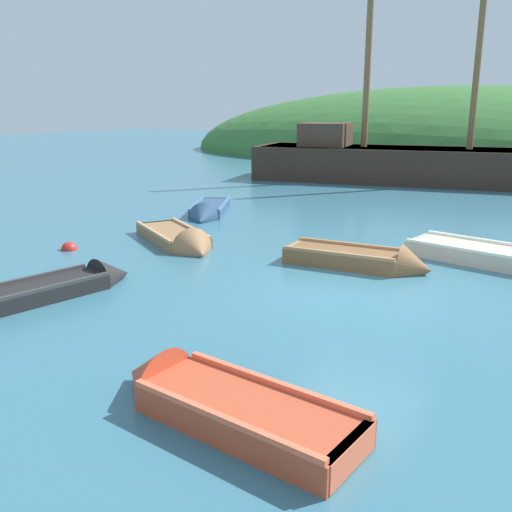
{
  "coord_description": "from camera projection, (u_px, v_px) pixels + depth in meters",
  "views": [
    {
      "loc": [
        3.55,
        -9.99,
        3.52
      ],
      "look_at": [
        -2.95,
        0.89,
        0.12
      ],
      "focal_mm": 39.41,
      "sensor_mm": 36.0,
      "label": 1
    }
  ],
  "objects": [
    {
      "name": "ground_plane",
      "position": [
        362.0,
        292.0,
        10.95
      ],
      "size": [
        120.0,
        120.0,
        0.0
      ],
      "primitive_type": "plane",
      "color": "teal"
    },
    {
      "name": "shore_hill",
      "position": [
        454.0,
        156.0,
        40.85
      ],
      "size": [
        42.69,
        22.6,
        9.82
      ],
      "primitive_type": "ellipsoid",
      "color": "#387033",
      "rests_on": "ground"
    },
    {
      "name": "sailing_ship",
      "position": [
        405.0,
        170.0,
        26.65
      ],
      "size": [
        17.23,
        6.53,
        11.99
      ],
      "rotation": [
        0.0,
        0.0,
        0.19
      ],
      "color": "#38281E",
      "rests_on": "ground"
    },
    {
      "name": "rowboat_near_dock",
      "position": [
        214.0,
        405.0,
        6.59
      ],
      "size": [
        3.36,
        1.36,
        0.99
      ],
      "rotation": [
        0.0,
        0.0,
        3.03
      ],
      "color": "#C64C2D",
      "rests_on": "ground"
    },
    {
      "name": "rowboat_portside",
      "position": [
        181.0,
        242.0,
        14.59
      ],
      "size": [
        3.59,
        2.76,
        1.08
      ],
      "rotation": [
        0.0,
        0.0,
        5.74
      ],
      "color": "#9E7047",
      "rests_on": "ground"
    },
    {
      "name": "rowboat_outer_left",
      "position": [
        500.0,
        260.0,
        12.8
      ],
      "size": [
        3.7,
        1.9,
        1.22
      ],
      "rotation": [
        0.0,
        0.0,
        6.09
      ],
      "color": "beige",
      "rests_on": "ground"
    },
    {
      "name": "rowboat_center",
      "position": [
        55.0,
        290.0,
        10.78
      ],
      "size": [
        1.67,
        3.85,
        0.88
      ],
      "rotation": [
        0.0,
        0.0,
        1.36
      ],
      "color": "black",
      "rests_on": "ground"
    },
    {
      "name": "rowboat_outer_right",
      "position": [
        208.0,
        213.0,
        18.66
      ],
      "size": [
        2.44,
        3.55,
        0.98
      ],
      "rotation": [
        0.0,
        0.0,
        5.17
      ],
      "color": "#335175",
      "rests_on": "ground"
    },
    {
      "name": "rowboat_far",
      "position": [
        365.0,
        262.0,
        12.59
      ],
      "size": [
        3.33,
        1.27,
        1.01
      ],
      "rotation": [
        0.0,
        0.0,
        0.07
      ],
      "color": "brown",
      "rests_on": "ground"
    },
    {
      "name": "buoy_red",
      "position": [
        69.0,
        250.0,
        14.18
      ],
      "size": [
        0.4,
        0.4,
        0.4
      ],
      "primitive_type": "sphere",
      "color": "red",
      "rests_on": "ground"
    },
    {
      "name": "buoy_yellow",
      "position": [
        305.0,
        244.0,
        14.73
      ],
      "size": [
        0.29,
        0.29,
        0.29
      ],
      "primitive_type": "sphere",
      "color": "yellow",
      "rests_on": "ground"
    }
  ]
}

